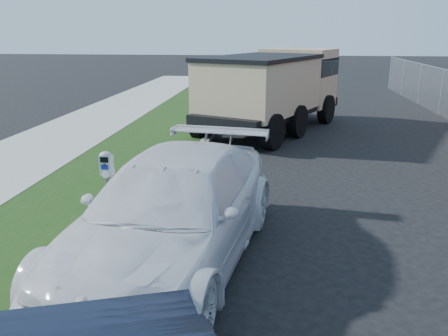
# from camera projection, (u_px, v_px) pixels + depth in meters

# --- Properties ---
(ground) EXTENTS (120.00, 120.00, 0.00)m
(ground) POSITION_uv_depth(u_px,v_px,m) (307.00, 251.00, 7.31)
(ground) COLOR black
(ground) RESTS_ON ground
(streetside) EXTENTS (6.12, 50.00, 0.15)m
(streetside) POSITION_uv_depth(u_px,v_px,m) (29.00, 192.00, 9.78)
(streetside) COLOR gray
(streetside) RESTS_ON ground
(parking_meter) EXTENTS (0.20, 0.15, 1.42)m
(parking_meter) POSITION_uv_depth(u_px,v_px,m) (107.00, 177.00, 7.08)
(parking_meter) COLOR #3F4247
(parking_meter) RESTS_ON ground
(white_wagon) EXTENTS (2.98, 5.67, 1.57)m
(white_wagon) POSITION_uv_depth(u_px,v_px,m) (173.00, 210.00, 6.81)
(white_wagon) COLOR silver
(white_wagon) RESTS_ON ground
(dump_truck) EXTENTS (4.95, 7.10, 2.63)m
(dump_truck) POSITION_uv_depth(u_px,v_px,m) (275.00, 86.00, 15.94)
(dump_truck) COLOR black
(dump_truck) RESTS_ON ground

